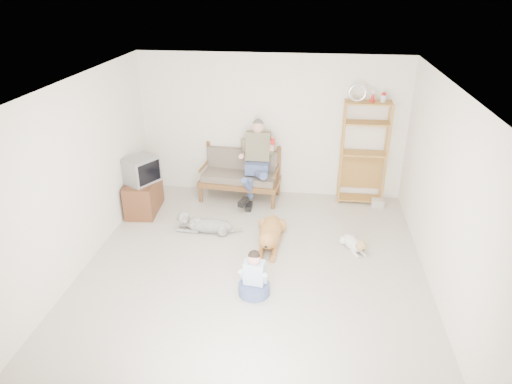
# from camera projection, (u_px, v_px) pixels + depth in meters

# --- Properties ---
(floor) EXTENTS (5.50, 5.50, 0.00)m
(floor) POSITION_uv_depth(u_px,v_px,m) (253.00, 270.00, 6.71)
(floor) COLOR beige
(floor) RESTS_ON ground
(ceiling) EXTENTS (5.50, 5.50, 0.00)m
(ceiling) POSITION_uv_depth(u_px,v_px,m) (253.00, 87.00, 5.55)
(ceiling) COLOR silver
(ceiling) RESTS_ON ground
(wall_back) EXTENTS (5.00, 0.00, 5.00)m
(wall_back) POSITION_uv_depth(u_px,v_px,m) (272.00, 127.00, 8.60)
(wall_back) COLOR silver
(wall_back) RESTS_ON ground
(wall_front) EXTENTS (5.00, 0.00, 5.00)m
(wall_front) POSITION_uv_depth(u_px,v_px,m) (209.00, 329.00, 3.67)
(wall_front) COLOR silver
(wall_front) RESTS_ON ground
(wall_left) EXTENTS (0.00, 5.50, 5.50)m
(wall_left) POSITION_uv_depth(u_px,v_px,m) (77.00, 178.00, 6.41)
(wall_left) COLOR silver
(wall_left) RESTS_ON ground
(wall_right) EXTENTS (0.00, 5.50, 5.50)m
(wall_right) POSITION_uv_depth(u_px,v_px,m) (446.00, 197.00, 5.86)
(wall_right) COLOR silver
(wall_right) RESTS_ON ground
(loveseat) EXTENTS (1.56, 0.83, 0.95)m
(loveseat) POSITION_uv_depth(u_px,v_px,m) (240.00, 174.00, 8.75)
(loveseat) COLOR brown
(loveseat) RESTS_ON ground
(man) EXTENTS (0.60, 0.85, 1.38)m
(man) POSITION_uv_depth(u_px,v_px,m) (255.00, 167.00, 8.43)
(man) COLOR #526198
(man) RESTS_ON loveseat
(etagere) EXTENTS (0.86, 0.38, 2.24)m
(etagere) POSITION_uv_depth(u_px,v_px,m) (364.00, 152.00, 8.38)
(etagere) COLOR #B78439
(etagere) RESTS_ON ground
(book_stack) EXTENTS (0.24, 0.18, 0.14)m
(book_stack) POSITION_uv_depth(u_px,v_px,m) (378.00, 203.00, 8.54)
(book_stack) COLOR beige
(book_stack) RESTS_ON ground
(tv_stand) EXTENTS (0.56, 0.93, 0.60)m
(tv_stand) POSITION_uv_depth(u_px,v_px,m) (143.00, 196.00, 8.30)
(tv_stand) COLOR brown
(tv_stand) RESTS_ON ground
(crt_tv) EXTENTS (0.66, 0.70, 0.46)m
(crt_tv) POSITION_uv_depth(u_px,v_px,m) (141.00, 170.00, 8.03)
(crt_tv) COLOR gray
(crt_tv) RESTS_ON tv_stand
(wall_outlet) EXTENTS (0.12, 0.02, 0.08)m
(wall_outlet) POSITION_uv_depth(u_px,v_px,m) (209.00, 175.00, 9.17)
(wall_outlet) COLOR silver
(wall_outlet) RESTS_ON ground
(golden_retriever) EXTENTS (0.37, 1.43, 0.43)m
(golden_retriever) POSITION_uv_depth(u_px,v_px,m) (270.00, 234.00, 7.31)
(golden_retriever) COLOR #BD8941
(golden_retriever) RESTS_ON ground
(shaggy_dog) EXTENTS (1.17, 0.28, 0.35)m
(shaggy_dog) POSITION_uv_depth(u_px,v_px,m) (203.00, 224.00, 7.67)
(shaggy_dog) COLOR silver
(shaggy_dog) RESTS_ON ground
(terrier) EXTENTS (0.40, 0.66, 0.27)m
(terrier) POSITION_uv_depth(u_px,v_px,m) (355.00, 244.00, 7.15)
(terrier) COLOR silver
(terrier) RESTS_ON ground
(child) EXTENTS (0.43, 0.43, 0.68)m
(child) POSITION_uv_depth(u_px,v_px,m) (254.00, 278.00, 6.13)
(child) COLOR #526198
(child) RESTS_ON ground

